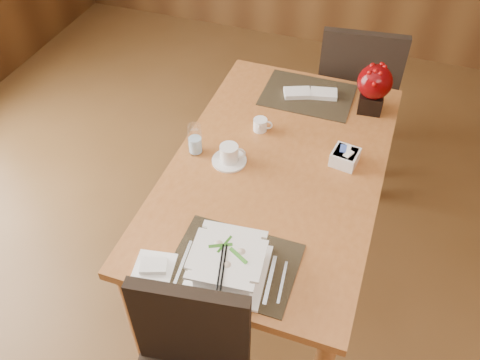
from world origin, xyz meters
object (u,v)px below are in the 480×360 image
(soup_setting, at_px, (228,263))
(far_chair, at_px, (355,90))
(water_glass, at_px, (195,139))
(berry_decor, at_px, (374,86))
(sugar_caddy, at_px, (345,157))
(bread_plate, at_px, (154,268))
(dining_table, at_px, (276,181))
(creamer_jug, at_px, (260,125))
(coffee_cup, at_px, (229,155))

(soup_setting, bearing_deg, far_chair, 76.35)
(water_glass, distance_m, berry_decor, 0.89)
(sugar_caddy, distance_m, bread_plate, 0.95)
(dining_table, bearing_deg, soup_setting, -91.01)
(soup_setting, relative_size, bread_plate, 2.13)
(soup_setting, bearing_deg, creamer_jug, 93.62)
(coffee_cup, relative_size, berry_decor, 0.62)
(dining_table, height_order, bread_plate, bread_plate)
(coffee_cup, height_order, water_glass, water_glass)
(dining_table, xyz_separation_m, soup_setting, (-0.01, -0.59, 0.15))
(soup_setting, bearing_deg, sugar_caddy, 62.42)
(soup_setting, height_order, water_glass, water_glass)
(dining_table, height_order, water_glass, water_glass)
(coffee_cup, distance_m, bread_plate, 0.63)
(water_glass, height_order, berry_decor, berry_decor)
(coffee_cup, bearing_deg, far_chair, 67.96)
(soup_setting, height_order, sugar_caddy, soup_setting)
(water_glass, distance_m, far_chair, 1.18)
(water_glass, height_order, creamer_jug, water_glass)
(water_glass, relative_size, berry_decor, 0.60)
(creamer_jug, distance_m, sugar_caddy, 0.43)
(dining_table, xyz_separation_m, water_glass, (-0.37, -0.03, 0.17))
(soup_setting, relative_size, creamer_jug, 3.63)
(berry_decor, distance_m, bread_plate, 1.34)
(coffee_cup, distance_m, sugar_caddy, 0.50)
(creamer_jug, bearing_deg, dining_table, -65.09)
(soup_setting, height_order, far_chair, far_chair)
(creamer_jug, bearing_deg, bread_plate, -107.83)
(coffee_cup, height_order, bread_plate, coffee_cup)
(dining_table, relative_size, coffee_cup, 9.80)
(soup_setting, xyz_separation_m, berry_decor, (0.32, 1.13, 0.08))
(water_glass, relative_size, creamer_jug, 1.76)
(bread_plate, bearing_deg, soup_setting, 15.96)
(coffee_cup, xyz_separation_m, far_chair, (0.41, 1.01, -0.23))
(water_glass, xyz_separation_m, bread_plate, (0.10, -0.63, -0.07))
(dining_table, height_order, coffee_cup, coffee_cup)
(sugar_caddy, bearing_deg, far_chair, 94.74)
(sugar_caddy, height_order, far_chair, far_chair)
(creamer_jug, relative_size, bread_plate, 0.59)
(dining_table, relative_size, sugar_caddy, 13.81)
(coffee_cup, xyz_separation_m, water_glass, (-0.16, 0.01, 0.04))
(berry_decor, height_order, bread_plate, berry_decor)
(dining_table, height_order, berry_decor, berry_decor)
(coffee_cup, height_order, berry_decor, berry_decor)
(soup_setting, bearing_deg, dining_table, 83.05)
(dining_table, bearing_deg, bread_plate, -111.79)
(berry_decor, height_order, far_chair, berry_decor)
(dining_table, xyz_separation_m, coffee_cup, (-0.21, -0.04, 0.13))
(dining_table, distance_m, soup_setting, 0.61)
(water_glass, xyz_separation_m, creamer_jug, (0.22, 0.24, -0.04))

